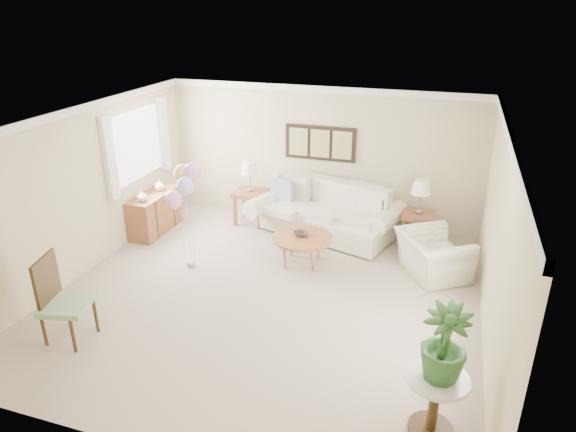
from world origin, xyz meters
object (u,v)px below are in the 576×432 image
object	(u,v)px
sofa	(326,214)
coffee_table	(302,239)
accent_chair	(60,298)
balloon_cluster	(184,184)
armchair	(433,255)

from	to	relation	value
sofa	coffee_table	xyz separation A→B (m)	(-0.07, -1.26, 0.07)
coffee_table	accent_chair	size ratio (longest dim) A/B	0.86
sofa	balloon_cluster	bearing A→B (deg)	-133.03
balloon_cluster	sofa	bearing A→B (deg)	46.97
sofa	accent_chair	bearing A→B (deg)	-120.20
coffee_table	balloon_cluster	bearing A→B (deg)	-159.15
accent_chair	balloon_cluster	bearing A→B (deg)	74.51
armchair	accent_chair	size ratio (longest dim) A/B	0.93
coffee_table	balloon_cluster	xyz separation A→B (m)	(-1.71, -0.65, 0.98)
sofa	armchair	world-z (taller)	sofa
sofa	coffee_table	world-z (taller)	sofa
coffee_table	accent_chair	xyz separation A→B (m)	(-2.32, -2.85, 0.13)
armchair	balloon_cluster	world-z (taller)	balloon_cluster
sofa	accent_chair	xyz separation A→B (m)	(-2.40, -4.12, 0.20)
armchair	balloon_cluster	bearing A→B (deg)	71.45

